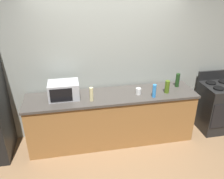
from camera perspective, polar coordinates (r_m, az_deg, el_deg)
ground_plane at (r=4.03m, az=1.11°, el=-15.44°), size 8.00×8.00×0.00m
back_wall at (r=4.04m, az=-1.10°, el=6.97°), size 6.40×0.10×2.70m
counter_run at (r=4.07m, az=0.00°, el=-6.98°), size 2.84×0.64×0.90m
stove_range at (r=4.80m, az=24.20°, el=-3.84°), size 0.60×0.61×1.08m
microwave at (r=3.77m, az=-11.75°, el=-0.17°), size 0.48×0.35×0.27m
bottle_hand_soap at (r=3.63m, az=-5.07°, el=-1.17°), size 0.06×0.06×0.23m
bottle_spray_cleaner at (r=3.79m, az=10.31°, el=-0.33°), size 0.06×0.06×0.22m
bottle_wine at (r=4.25m, az=15.75°, el=2.21°), size 0.07×0.07×0.24m
bottle_olive_oil at (r=3.98m, az=13.36°, el=0.65°), size 0.08×0.08×0.22m
mug_white at (r=3.87m, az=6.48°, el=-0.43°), size 0.09×0.09×0.11m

